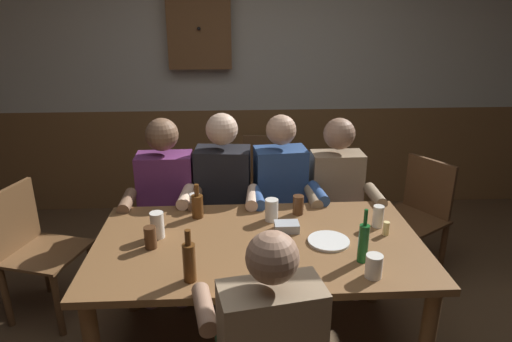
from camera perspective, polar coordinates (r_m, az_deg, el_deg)
back_wall_upper at (r=4.34m, az=-1.44°, el=16.97°), size 5.91×0.12×1.41m
back_wall_wainscot at (r=4.57m, az=-1.31°, el=1.72°), size 5.91×0.12×1.00m
dining_table at (r=2.58m, az=0.32°, el=-10.61°), size 1.81×1.00×0.72m
person_0 at (r=3.23m, az=-11.34°, el=-3.31°), size 0.53×0.52×1.23m
person_1 at (r=3.20m, az=-4.23°, el=-2.85°), size 0.54×0.56×1.26m
person_2 at (r=3.22m, az=3.27°, el=-3.03°), size 0.52×0.55×1.25m
person_3 at (r=3.29m, az=10.26°, el=-3.04°), size 0.51×0.50×1.22m
person_4 at (r=1.98m, az=1.22°, el=-20.74°), size 0.58×0.57×1.20m
chair_empty_near_right at (r=3.97m, az=1.12°, el=-1.62°), size 0.48×0.48×0.88m
chair_empty_near_left at (r=3.30m, az=-26.11°, el=-8.67°), size 0.55×0.55×0.88m
chair_empty_far_end at (r=3.62m, az=19.50°, el=-5.09°), size 0.61×0.61×0.88m
table_candle at (r=2.69m, az=16.04°, el=-6.95°), size 0.04×0.04×0.08m
condiment_caddy at (r=2.64m, az=3.87°, el=-7.00°), size 0.14×0.10×0.05m
plate_0 at (r=2.55m, az=9.11°, el=-8.70°), size 0.23×0.23×0.01m
bottle_0 at (r=2.79m, az=-7.39°, el=-4.29°), size 0.07×0.07×0.22m
bottle_1 at (r=2.18m, az=-8.39°, el=-11.10°), size 0.06×0.06×0.27m
bottle_2 at (r=2.37m, az=13.35°, el=-8.68°), size 0.05×0.05×0.29m
pint_glass_0 at (r=2.90m, az=-7.70°, el=-3.86°), size 0.07×0.07×0.11m
pint_glass_1 at (r=2.28m, az=14.59°, el=-11.49°), size 0.08×0.08×0.12m
pint_glass_2 at (r=2.74m, az=1.97°, el=-4.91°), size 0.08×0.08×0.14m
pint_glass_3 at (r=2.60m, az=-12.30°, el=-6.65°), size 0.08×0.08×0.15m
pint_glass_4 at (r=2.83m, az=5.32°, el=-4.26°), size 0.07×0.07×0.12m
pint_glass_5 at (r=2.51m, az=-13.13°, el=-8.14°), size 0.07×0.07×0.12m
pint_glass_6 at (r=2.76m, az=15.09°, el=-5.52°), size 0.06×0.06×0.13m
wall_dart_cabinet at (r=4.21m, az=-7.14°, el=17.38°), size 0.56×0.15×0.70m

